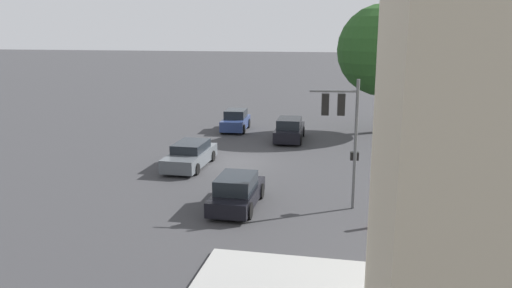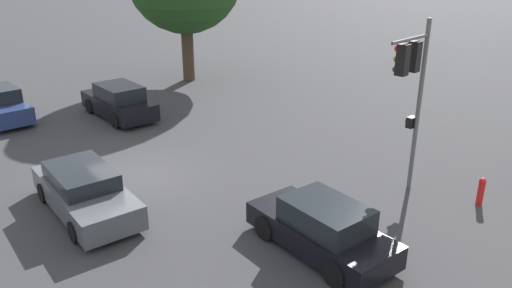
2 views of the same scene
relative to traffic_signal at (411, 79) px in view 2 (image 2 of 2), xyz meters
name	(u,v)px [view 2 (image 2 of 2)]	position (x,y,z in m)	size (l,w,h in m)	color
ground_plane	(134,177)	(-6.49, -6.25, -3.84)	(300.00, 300.00, 0.00)	#333335
traffic_signal	(411,79)	(0.00, 0.00, 0.00)	(0.73, 2.13, 5.57)	#515456
crossing_car_0	(322,228)	(0.80, -4.34, -3.16)	(4.20, 1.83, 1.45)	black
crossing_car_1	(1,106)	(-15.75, -8.40, -3.10)	(3.92, 1.99, 1.59)	navy
crossing_car_2	(119,102)	(-13.03, -3.88, -3.10)	(4.62, 2.03, 1.58)	black
crossing_car_3	(85,191)	(-5.12, -8.44, -3.18)	(4.72, 1.96, 1.39)	#4C5156
fire_hydrant	(481,191)	(2.04, 1.37, -3.35)	(0.22, 0.22, 0.92)	red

